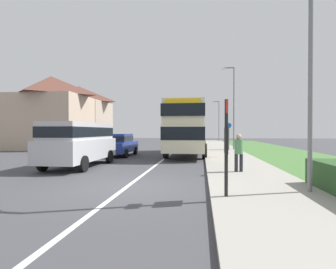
% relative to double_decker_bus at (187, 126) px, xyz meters
% --- Properties ---
extents(ground_plane, '(120.00, 120.00, 0.00)m').
position_rel_double_decker_bus_xyz_m(ground_plane, '(-1.32, -11.61, -2.14)').
color(ground_plane, '#424247').
extents(lane_marking_centre, '(0.14, 60.00, 0.01)m').
position_rel_double_decker_bus_xyz_m(lane_marking_centre, '(-1.32, -3.61, -2.14)').
color(lane_marking_centre, silver).
rests_on(lane_marking_centre, ground_plane).
extents(pavement_near_side, '(3.20, 68.00, 0.12)m').
position_rel_double_decker_bus_xyz_m(pavement_near_side, '(2.88, -5.61, -2.08)').
color(pavement_near_side, '#9E998E').
rests_on(pavement_near_side, ground_plane).
extents(grass_verge_seaward, '(6.00, 68.00, 0.08)m').
position_rel_double_decker_bus_xyz_m(grass_verge_seaward, '(7.18, -5.61, -2.10)').
color(grass_verge_seaward, '#477538').
rests_on(grass_verge_seaward, ground_plane).
extents(double_decker_bus, '(2.80, 9.87, 3.70)m').
position_rel_double_decker_bus_xyz_m(double_decker_bus, '(0.00, 0.00, 0.00)').
color(double_decker_bus, beige).
rests_on(double_decker_bus, ground_plane).
extents(parked_van_silver, '(2.11, 5.32, 2.21)m').
position_rel_double_decker_bus_xyz_m(parked_van_silver, '(-5.01, -7.18, -0.83)').
color(parked_van_silver, '#B7B7BC').
rests_on(parked_van_silver, ground_plane).
extents(parked_car_blue, '(1.87, 4.19, 1.59)m').
position_rel_double_decker_bus_xyz_m(parked_car_blue, '(-4.79, -1.47, -1.26)').
color(parked_car_blue, navy).
rests_on(parked_car_blue, ground_plane).
extents(pedestrian_at_stop, '(0.34, 0.34, 1.67)m').
position_rel_double_decker_bus_xyz_m(pedestrian_at_stop, '(2.57, -8.66, -1.17)').
color(pedestrian_at_stop, '#23232D').
rests_on(pedestrian_at_stop, ground_plane).
extents(pedestrian_walking_away, '(0.34, 0.34, 1.67)m').
position_rel_double_decker_bus_xyz_m(pedestrian_walking_away, '(3.27, 4.53, -1.17)').
color(pedestrian_walking_away, '#23232D').
rests_on(pedestrian_walking_away, ground_plane).
extents(bus_stop_sign, '(0.09, 0.52, 2.60)m').
position_rel_double_decker_bus_xyz_m(bus_stop_sign, '(1.68, -12.92, -0.60)').
color(bus_stop_sign, black).
rests_on(bus_stop_sign, ground_plane).
extents(cycle_route_sign, '(0.44, 0.08, 2.52)m').
position_rel_double_decker_bus_xyz_m(cycle_route_sign, '(3.51, 4.42, -0.71)').
color(cycle_route_sign, slate).
rests_on(cycle_route_sign, ground_plane).
extents(street_lamp_near, '(1.14, 0.20, 7.38)m').
position_rel_double_decker_bus_xyz_m(street_lamp_near, '(3.91, -12.12, 2.10)').
color(street_lamp_near, slate).
rests_on(street_lamp_near, ground_plane).
extents(street_lamp_mid, '(1.14, 0.20, 7.66)m').
position_rel_double_decker_bus_xyz_m(street_lamp_mid, '(3.91, 5.11, 2.24)').
color(street_lamp_mid, slate).
rests_on(street_lamp_mid, ground_plane).
extents(street_lamp_far, '(1.14, 0.20, 6.70)m').
position_rel_double_decker_bus_xyz_m(street_lamp_far, '(3.81, 24.48, 1.75)').
color(street_lamp_far, slate).
rests_on(street_lamp_far, ground_plane).
extents(house_terrace_far_side, '(6.74, 11.71, 7.28)m').
position_rel_double_decker_bus_xyz_m(house_terrace_far_side, '(-13.88, 8.01, 1.50)').
color(house_terrace_far_side, '#C1A88E').
rests_on(house_terrace_far_side, ground_plane).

